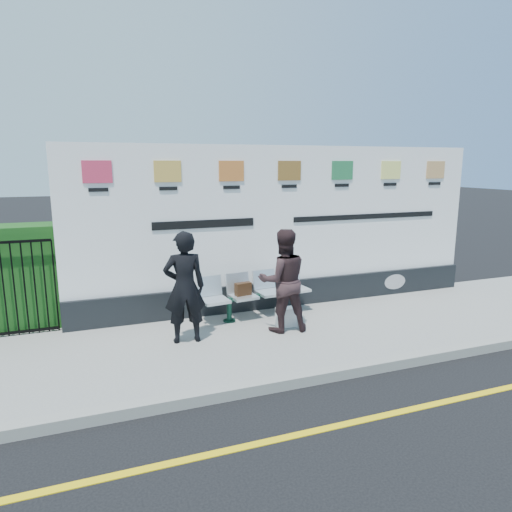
{
  "coord_description": "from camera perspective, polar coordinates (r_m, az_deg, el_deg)",
  "views": [
    {
      "loc": [
        -2.99,
        -3.89,
        2.8
      ],
      "look_at": [
        -0.34,
        3.24,
        1.25
      ],
      "focal_mm": 32.0,
      "sensor_mm": 36.0,
      "label": 1
    }
  ],
  "objects": [
    {
      "name": "ground",
      "position": [
        5.65,
        15.73,
        -18.67
      ],
      "size": [
        80.0,
        80.0,
        0.0
      ],
      "primitive_type": "plane",
      "color": "black"
    },
    {
      "name": "pavement",
      "position": [
        7.56,
        4.45,
        -9.75
      ],
      "size": [
        14.0,
        3.0,
        0.12
      ],
      "primitive_type": "cube",
      "color": "gray",
      "rests_on": "ground"
    },
    {
      "name": "kerb",
      "position": [
        6.34,
        10.31,
        -14.16
      ],
      "size": [
        14.0,
        0.18,
        0.14
      ],
      "primitive_type": "cube",
      "color": "gray",
      "rests_on": "ground"
    },
    {
      "name": "yellow_line",
      "position": [
        5.64,
        15.73,
        -18.63
      ],
      "size": [
        14.0,
        0.1,
        0.01
      ],
      "primitive_type": "cube",
      "color": "yellow",
      "rests_on": "ground"
    },
    {
      "name": "billboard",
      "position": [
        8.6,
        3.85,
        2.25
      ],
      "size": [
        8.0,
        0.3,
        3.0
      ],
      "color": "black",
      "rests_on": "pavement"
    },
    {
      "name": "bench",
      "position": [
        8.12,
        0.09,
        -6.14
      ],
      "size": [
        2.07,
        0.75,
        0.43
      ],
      "primitive_type": null,
      "rotation": [
        0.0,
        0.0,
        0.11
      ],
      "color": "silver",
      "rests_on": "pavement"
    },
    {
      "name": "woman_left",
      "position": [
        6.93,
        -8.92,
        -3.88
      ],
      "size": [
        0.66,
        0.46,
        1.71
      ],
      "primitive_type": "imported",
      "rotation": [
        0.0,
        0.0,
        3.06
      ],
      "color": "black",
      "rests_on": "pavement"
    },
    {
      "name": "woman_right",
      "position": [
        7.33,
        3.4,
        -3.08
      ],
      "size": [
        0.89,
        0.74,
        1.67
      ],
      "primitive_type": "imported",
      "rotation": [
        0.0,
        0.0,
        3.01
      ],
      "color": "#312022",
      "rests_on": "pavement"
    },
    {
      "name": "handbag_brown",
      "position": [
        7.92,
        -1.63,
        -4.14
      ],
      "size": [
        0.3,
        0.17,
        0.22
      ],
      "primitive_type": "cube",
      "rotation": [
        0.0,
        0.0,
        0.18
      ],
      "color": "#321C0E",
      "rests_on": "bench"
    },
    {
      "name": "carrier_bag_white",
      "position": [
        7.7,
        3.76,
        -7.63
      ],
      "size": [
        0.32,
        0.19,
        0.32
      ],
      "primitive_type": "cube",
      "color": "white",
      "rests_on": "pavement"
    }
  ]
}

